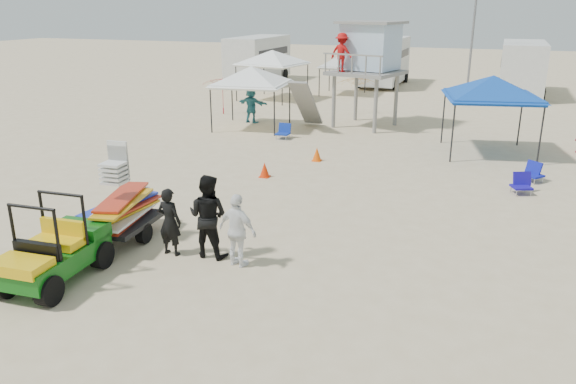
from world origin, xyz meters
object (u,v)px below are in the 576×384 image
(man_left, at_px, (170,222))
(canopy_blue, at_px, (494,79))
(utility_cart, at_px, (50,245))
(surf_trailer, at_px, (121,206))
(lifeguard_tower, at_px, (366,51))

(man_left, bearing_deg, canopy_blue, -114.54)
(utility_cart, bearing_deg, surf_trailer, 89.86)
(utility_cart, bearing_deg, man_left, 53.21)
(surf_trailer, xyz_separation_m, canopy_blue, (7.90, 11.97, 1.94))
(canopy_blue, bearing_deg, man_left, -117.50)
(surf_trailer, distance_m, canopy_blue, 14.47)
(lifeguard_tower, bearing_deg, man_left, -92.73)
(utility_cart, distance_m, man_left, 2.54)
(surf_trailer, xyz_separation_m, lifeguard_tower, (2.26, 15.39, 2.58))
(canopy_blue, bearing_deg, surf_trailer, -123.43)
(lifeguard_tower, height_order, canopy_blue, lifeguard_tower)
(utility_cart, relative_size, man_left, 1.52)
(lifeguard_tower, distance_m, canopy_blue, 6.63)
(utility_cart, distance_m, lifeguard_tower, 18.06)
(man_left, bearing_deg, surf_trailer, -8.25)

